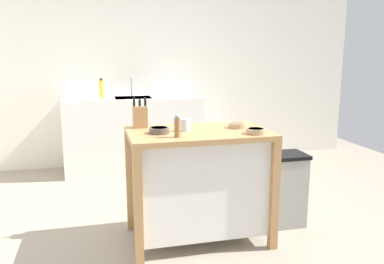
{
  "coord_description": "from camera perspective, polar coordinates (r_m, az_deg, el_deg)",
  "views": [
    {
      "loc": [
        -0.69,
        -2.88,
        1.48
      ],
      "look_at": [
        0.08,
        0.21,
        0.83
      ],
      "focal_mm": 37.43,
      "sensor_mm": 36.0,
      "label": 1
    }
  ],
  "objects": [
    {
      "name": "knife_block",
      "position": [
        3.18,
        -7.42,
        2.22
      ],
      "size": [
        0.11,
        0.09,
        0.25
      ],
      "color": "#AD7F4C",
      "rests_on": "kitchen_island"
    },
    {
      "name": "pepper_grinder",
      "position": [
        2.8,
        -2.11,
        0.8
      ],
      "size": [
        0.04,
        0.04,
        0.16
      ],
      "color": "olive",
      "rests_on": "kitchen_island"
    },
    {
      "name": "bowl_stoneware_deep",
      "position": [
        2.96,
        -4.7,
        0.26
      ],
      "size": [
        0.15,
        0.15,
        0.04
      ],
      "color": "#564C47",
      "rests_on": "kitchen_island"
    },
    {
      "name": "kitchen_island",
      "position": [
        3.15,
        0.89,
        -6.73
      ],
      "size": [
        1.07,
        0.67,
        0.88
      ],
      "color": "#AD7F4C",
      "rests_on": "ground"
    },
    {
      "name": "sink_counter",
      "position": [
        5.06,
        -8.26,
        -0.22
      ],
      "size": [
        1.68,
        0.6,
        0.92
      ],
      "color": "white",
      "rests_on": "ground"
    },
    {
      "name": "wall_back",
      "position": [
        5.33,
        -6.65,
        9.51
      ],
      "size": [
        5.79,
        0.1,
        2.6
      ],
      "primitive_type": "cube",
      "color": "silver",
      "rests_on": "ground"
    },
    {
      "name": "sink_faucet",
      "position": [
        5.12,
        -8.61,
        6.31
      ],
      "size": [
        0.02,
        0.02,
        0.22
      ],
      "color": "#B7BCC1",
      "rests_on": "sink_counter"
    },
    {
      "name": "ground_plane",
      "position": [
        3.31,
        -0.45,
        -15.04
      ],
      "size": [
        6.79,
        6.79,
        0.0
      ],
      "primitive_type": "plane",
      "color": "gray",
      "rests_on": "ground"
    },
    {
      "name": "drinking_cup",
      "position": [
        3.03,
        -0.98,
        1.0
      ],
      "size": [
        0.07,
        0.07,
        0.09
      ],
      "color": "silver",
      "rests_on": "kitchen_island"
    },
    {
      "name": "bowl_ceramic_small",
      "position": [
        2.96,
        9.07,
        0.15
      ],
      "size": [
        0.14,
        0.14,
        0.04
      ],
      "color": "tan",
      "rests_on": "kitchen_island"
    },
    {
      "name": "bowl_ceramic_wide",
      "position": [
        3.18,
        6.44,
        0.99
      ],
      "size": [
        0.14,
        0.14,
        0.04
      ],
      "color": "tan",
      "rests_on": "kitchen_island"
    },
    {
      "name": "bottle_spray_cleaner",
      "position": [
        4.97,
        -12.79,
        6.02
      ],
      "size": [
        0.05,
        0.05,
        0.24
      ],
      "color": "yellow",
      "rests_on": "sink_counter"
    },
    {
      "name": "trash_bin",
      "position": [
        3.54,
        12.85,
        -7.93
      ],
      "size": [
        0.36,
        0.28,
        0.63
      ],
      "color": "gray",
      "rests_on": "ground"
    }
  ]
}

